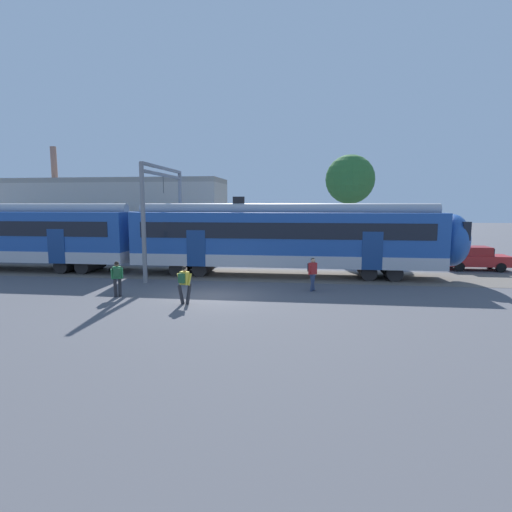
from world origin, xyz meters
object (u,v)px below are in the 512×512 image
at_px(commuter_train, 147,237).
at_px(pedestrian_green, 117,276).
at_px(parked_car_red, 475,258).
at_px(pedestrian_yellow, 184,282).
at_px(pedestrian_red, 312,271).

xyz_separation_m(commuter_train, pedestrian_green, (1.22, -6.53, -1.26)).
height_order(pedestrian_green, parked_car_red, pedestrian_green).
distance_m(commuter_train, parked_car_red, 21.22).
distance_m(commuter_train, pedestrian_yellow, 8.95).
relative_size(commuter_train, pedestrian_red, 22.83).
xyz_separation_m(pedestrian_green, pedestrian_yellow, (3.51, -0.96, 0.00)).
distance_m(pedestrian_yellow, parked_car_red, 19.62).
height_order(commuter_train, pedestrian_red, commuter_train).
height_order(pedestrian_yellow, pedestrian_red, same).
relative_size(commuter_train, parked_car_red, 9.51).
xyz_separation_m(pedestrian_yellow, parked_car_red, (16.12, 11.19, -0.21)).
xyz_separation_m(commuter_train, parked_car_red, (20.84, 3.70, -1.47)).
bearing_deg(commuter_train, pedestrian_yellow, -57.74).
bearing_deg(parked_car_red, pedestrian_green, -152.46).
height_order(commuter_train, parked_car_red, commuter_train).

